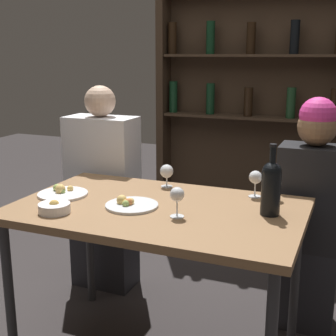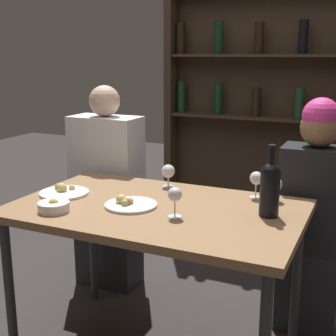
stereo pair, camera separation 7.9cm
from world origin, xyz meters
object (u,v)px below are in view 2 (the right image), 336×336
(wine_bottle, at_px, (270,187))
(wine_glass_1, at_px, (168,172))
(wine_glass_2, at_px, (275,185))
(wine_glass_3, at_px, (175,196))
(food_plate_1, at_px, (129,204))
(snack_bowl, at_px, (54,206))
(seated_person_left, at_px, (108,195))
(food_plate_0, at_px, (64,191))
(seated_person_right, at_px, (313,221))
(wine_glass_0, at_px, (256,179))

(wine_bottle, xyz_separation_m, wine_glass_1, (-0.57, 0.23, -0.05))
(wine_glass_2, xyz_separation_m, wine_glass_3, (-0.33, -0.39, 0.02))
(wine_glass_1, bearing_deg, food_plate_1, -94.58)
(wine_bottle, distance_m, snack_bowl, 0.93)
(wine_bottle, bearing_deg, seated_person_left, 156.42)
(food_plate_1, relative_size, seated_person_left, 0.19)
(wine_glass_3, height_order, seated_person_left, seated_person_left)
(wine_glass_1, xyz_separation_m, food_plate_0, (-0.41, -0.32, -0.07))
(snack_bowl, bearing_deg, seated_person_right, 39.07)
(wine_glass_1, distance_m, food_plate_1, 0.37)
(wine_glass_3, height_order, food_plate_1, wine_glass_3)
(wine_glass_1, distance_m, wine_glass_3, 0.46)
(wine_glass_1, distance_m, seated_person_right, 0.78)
(wine_glass_2, distance_m, seated_person_left, 1.13)
(wine_glass_2, distance_m, food_plate_0, 1.01)
(wine_glass_1, distance_m, seated_person_left, 0.64)
(wine_glass_0, xyz_separation_m, snack_bowl, (-0.75, -0.55, -0.07))
(wine_glass_2, xyz_separation_m, seated_person_left, (-1.07, 0.26, -0.26))
(wine_glass_1, bearing_deg, snack_bowl, -117.81)
(seated_person_left, bearing_deg, wine_glass_0, -14.34)
(snack_bowl, bearing_deg, wine_bottle, 20.82)
(wine_glass_0, height_order, food_plate_0, wine_glass_0)
(wine_glass_0, bearing_deg, snack_bowl, -143.49)
(wine_glass_3, relative_size, food_plate_0, 0.54)
(wine_glass_1, relative_size, wine_glass_2, 1.02)
(wine_bottle, relative_size, seated_person_right, 0.25)
(wine_glass_1, bearing_deg, seated_person_left, 154.55)
(wine_glass_2, xyz_separation_m, snack_bowl, (-0.84, -0.54, -0.06))
(wine_bottle, height_order, wine_glass_2, wine_bottle)
(wine_bottle, distance_m, wine_glass_2, 0.22)
(wine_glass_0, bearing_deg, wine_bottle, -63.54)
(wine_glass_1, distance_m, snack_bowl, 0.63)
(wine_glass_3, relative_size, seated_person_left, 0.10)
(wine_glass_0, relative_size, wine_glass_1, 1.10)
(wine_glass_1, height_order, snack_bowl, wine_glass_1)
(wine_glass_3, xyz_separation_m, food_plate_1, (-0.24, 0.05, -0.08))
(food_plate_0, bearing_deg, seated_person_right, 27.23)
(seated_person_left, relative_size, seated_person_right, 1.02)
(seated_person_left, xyz_separation_m, seated_person_right, (1.22, 0.00, 0.02))
(wine_glass_1, relative_size, wine_glass_3, 0.90)
(wine_glass_1, bearing_deg, wine_glass_0, -0.13)
(wine_glass_0, xyz_separation_m, food_plate_1, (-0.48, -0.36, -0.08))
(wine_glass_0, distance_m, snack_bowl, 0.93)
(wine_glass_1, bearing_deg, food_plate_0, -142.06)
(wine_bottle, xyz_separation_m, food_plate_1, (-0.60, -0.13, -0.12))
(wine_glass_2, relative_size, snack_bowl, 0.85)
(wine_bottle, relative_size, wine_glass_3, 2.35)
(food_plate_1, xyz_separation_m, seated_person_right, (0.73, 0.61, -0.17))
(wine_glass_2, xyz_separation_m, food_plate_1, (-0.57, -0.34, -0.07))
(food_plate_0, xyz_separation_m, snack_bowl, (0.12, -0.23, 0.01))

